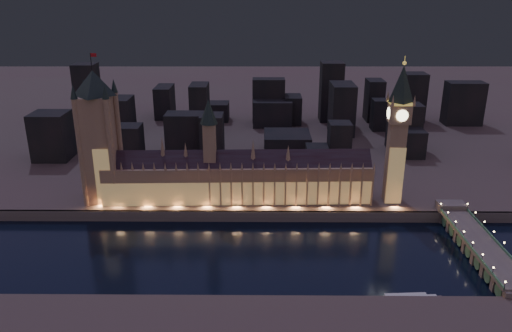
{
  "coord_description": "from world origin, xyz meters",
  "views": [
    {
      "loc": [
        7.86,
        -287.83,
        163.22
      ],
      "look_at": [
        5.0,
        55.0,
        38.0
      ],
      "focal_mm": 35.0,
      "sensor_mm": 36.0,
      "label": 1
    }
  ],
  "objects_px": {
    "river_boat": "(406,301)",
    "elizabeth_tower": "(398,123)",
    "victoria_tower": "(99,131)",
    "westminster_bridge": "(477,245)",
    "palace_of_westminster": "(236,177)"
  },
  "relations": [
    {
      "from": "elizabeth_tower",
      "to": "westminster_bridge",
      "type": "xyz_separation_m",
      "value": [
        39.67,
        -65.36,
        -62.68
      ]
    },
    {
      "from": "palace_of_westminster",
      "to": "victoria_tower",
      "type": "height_order",
      "value": "victoria_tower"
    },
    {
      "from": "river_boat",
      "to": "elizabeth_tower",
      "type": "bearing_deg",
      "value": 80.38
    },
    {
      "from": "westminster_bridge",
      "to": "river_boat",
      "type": "height_order",
      "value": "westminster_bridge"
    },
    {
      "from": "westminster_bridge",
      "to": "river_boat",
      "type": "distance_m",
      "value": 81.22
    },
    {
      "from": "elizabeth_tower",
      "to": "westminster_bridge",
      "type": "height_order",
      "value": "elizabeth_tower"
    },
    {
      "from": "palace_of_westminster",
      "to": "westminster_bridge",
      "type": "xyz_separation_m",
      "value": [
        157.81,
        -65.19,
        -20.39
      ]
    },
    {
      "from": "palace_of_westminster",
      "to": "river_boat",
      "type": "distance_m",
      "value": 156.6
    },
    {
      "from": "victoria_tower",
      "to": "elizabeth_tower",
      "type": "relative_size",
      "value": 1.02
    },
    {
      "from": "victoria_tower",
      "to": "elizabeth_tower",
      "type": "xyz_separation_m",
      "value": [
        218.0,
        0.01,
        6.02
      ]
    },
    {
      "from": "elizabeth_tower",
      "to": "westminster_bridge",
      "type": "relative_size",
      "value": 0.96
    },
    {
      "from": "river_boat",
      "to": "palace_of_westminster",
      "type": "bearing_deg",
      "value": 129.24
    },
    {
      "from": "victoria_tower",
      "to": "westminster_bridge",
      "type": "relative_size",
      "value": 0.98
    },
    {
      "from": "palace_of_westminster",
      "to": "river_boat",
      "type": "bearing_deg",
      "value": -50.76
    },
    {
      "from": "palace_of_westminster",
      "to": "elizabeth_tower",
      "type": "height_order",
      "value": "elizabeth_tower"
    }
  ]
}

